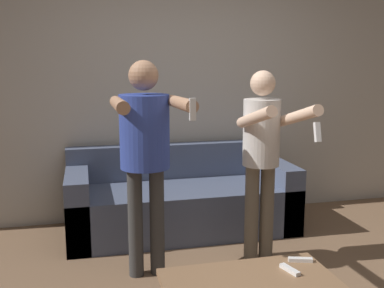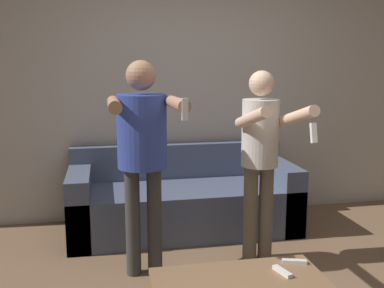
{
  "view_description": "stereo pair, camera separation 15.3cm",
  "coord_description": "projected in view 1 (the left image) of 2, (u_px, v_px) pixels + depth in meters",
  "views": [
    {
      "loc": [
        -1.0,
        -2.5,
        1.58
      ],
      "look_at": [
        -0.13,
        1.07,
        0.91
      ],
      "focal_mm": 42.0,
      "sensor_mm": 36.0,
      "label": 1
    },
    {
      "loc": [
        -0.85,
        -2.53,
        1.58
      ],
      "look_at": [
        -0.13,
        1.07,
        0.91
      ],
      "focal_mm": 42.0,
      "sensor_mm": 36.0,
      "label": 2
    }
  ],
  "objects": [
    {
      "name": "coffee_table",
      "position": [
        249.0,
        284.0,
        2.6
      ],
      "size": [
        1.01,
        0.49,
        0.35
      ],
      "color": "#846042",
      "rests_on": "ground_plane"
    },
    {
      "name": "remote_far",
      "position": [
        300.0,
        260.0,
        2.81
      ],
      "size": [
        0.15,
        0.08,
        0.02
      ],
      "color": "white",
      "rests_on": "coffee_table"
    },
    {
      "name": "couch",
      "position": [
        181.0,
        201.0,
        4.28
      ],
      "size": [
        2.1,
        0.85,
        0.78
      ],
      "color": "#4C5670",
      "rests_on": "ground_plane"
    },
    {
      "name": "remote_near",
      "position": [
        290.0,
        270.0,
        2.68
      ],
      "size": [
        0.08,
        0.15,
        0.02
      ],
      "color": "white",
      "rests_on": "coffee_table"
    },
    {
      "name": "person_standing_right",
      "position": [
        262.0,
        149.0,
        3.42
      ],
      "size": [
        0.4,
        0.72,
        1.52
      ],
      "color": "#6B6051",
      "rests_on": "ground_plane"
    },
    {
      "name": "wall_back",
      "position": [
        184.0,
        85.0,
        4.55
      ],
      "size": [
        6.4,
        0.06,
        2.7
      ],
      "color": "#B7B2A8",
      "rests_on": "ground_plane"
    },
    {
      "name": "person_standing_left",
      "position": [
        145.0,
        142.0,
        3.2
      ],
      "size": [
        0.48,
        0.83,
        1.6
      ],
      "color": "#383838",
      "rests_on": "ground_plane"
    }
  ]
}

